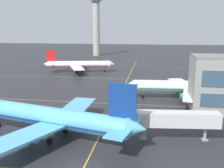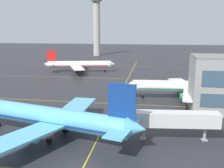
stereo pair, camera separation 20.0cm
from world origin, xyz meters
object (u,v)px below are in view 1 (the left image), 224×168
at_px(airliner_second_row, 185,87).
at_px(airliner_third_row, 79,65).
at_px(jet_bridge, 162,119).
at_px(control_tower, 96,21).
at_px(airliner_front_gate, 51,117).

bearing_deg(airliner_second_row, airliner_third_row, 136.84).
xyz_separation_m(airliner_third_row, jet_bridge, (36.36, -71.40, 0.47)).
distance_m(airliner_second_row, jet_bridge, 30.98).
height_order(airliner_third_row, jet_bridge, airliner_third_row).
height_order(jet_bridge, control_tower, control_tower).
xyz_separation_m(airliner_front_gate, control_tower, (-23.16, 148.63, 21.46)).
relative_size(airliner_third_row, control_tower, 0.75).
relative_size(airliner_front_gate, control_tower, 0.85).
height_order(airliner_front_gate, jet_bridge, airliner_front_gate).
xyz_separation_m(airliner_second_row, jet_bridge, (-7.80, -29.98, 0.36)).
height_order(airliner_front_gate, airliner_third_row, airliner_front_gate).
bearing_deg(airliner_third_row, control_tower, 95.86).
height_order(airliner_second_row, jet_bridge, airliner_second_row).
relative_size(airliner_second_row, airliner_third_row, 1.04).
bearing_deg(control_tower, airliner_third_row, -84.14).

